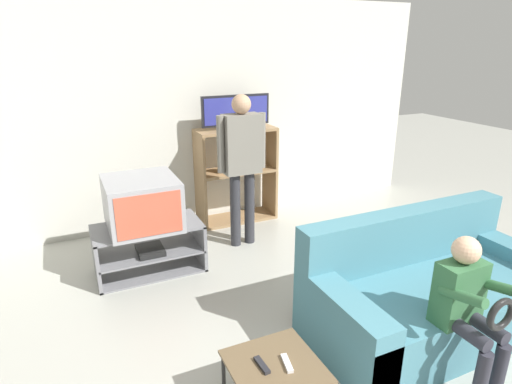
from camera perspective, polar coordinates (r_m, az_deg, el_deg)
wall_back at (r=5.10m, az=-9.47°, el=10.09°), size 6.40×0.06×2.60m
tv_stand at (r=4.25m, az=-14.05°, el=-7.37°), size 1.00×0.52×0.47m
television_main at (r=4.07m, az=-14.96°, el=-1.41°), size 0.64×0.67×0.46m
media_shelf at (r=5.18m, az=-2.66°, el=2.35°), size 0.95×0.39×1.15m
television_flat at (r=4.99m, az=-2.69°, el=10.47°), size 0.82×0.20×0.39m
snack_table at (r=2.67m, az=2.55°, el=-22.60°), size 0.51×0.51×0.35m
remote_control_black at (r=2.63m, az=0.79°, el=-22.07°), size 0.04×0.15×0.02m
remote_control_white at (r=2.65m, az=4.15°, el=-21.81°), size 0.06×0.15×0.02m
couch at (r=3.61m, az=22.04°, el=-12.41°), size 1.91×0.92×0.86m
person_standing_adult at (r=4.42m, az=-1.90°, el=4.71°), size 0.53×0.20×1.62m
person_seated_child at (r=2.98m, az=26.47°, el=-13.22°), size 0.33×0.43×1.01m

